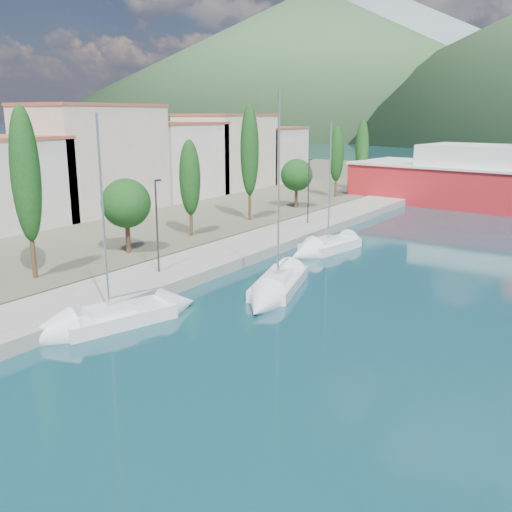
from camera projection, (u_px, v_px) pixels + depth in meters
The scene contains 8 objects.
quay at pixel (245, 248), 45.91m from camera, with size 5.00×88.00×0.80m, color gray.
land_strip at pixel (48, 198), 74.31m from camera, with size 70.00×148.00×0.70m, color #565644.
town_buildings at pixel (134, 162), 65.78m from camera, with size 9.20×69.20×11.30m.
tree_row at pixel (225, 172), 52.16m from camera, with size 3.68×62.67×11.16m.
lamp_posts at pixel (151, 224), 36.44m from camera, with size 0.15×43.72×6.06m.
sailboat_near at pixel (80, 327), 29.17m from camera, with size 4.81×8.68×11.96m.
sailboat_mid at pixel (270, 294), 34.50m from camera, with size 5.00×9.48×13.21m.
sailboat_far at pixel (316, 250), 45.74m from camera, with size 3.75×7.99×11.29m.
Camera 1 is at (16.35, -10.83, 10.91)m, focal length 40.00 mm.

